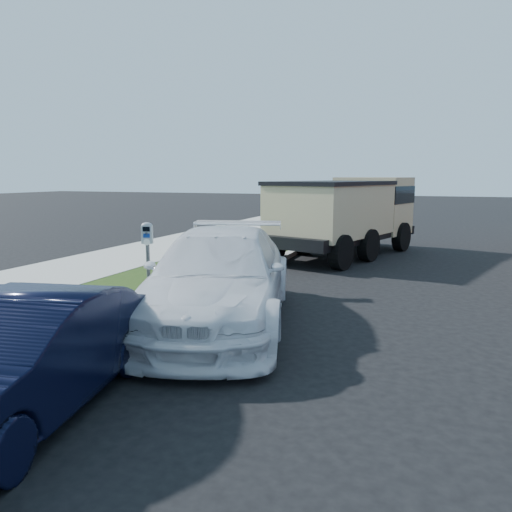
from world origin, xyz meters
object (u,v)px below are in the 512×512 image
(navy_sedan, at_px, (24,358))
(white_wagon, at_px, (221,277))
(dump_truck, at_px, (348,212))
(parking_meter, at_px, (148,245))

(navy_sedan, bearing_deg, white_wagon, 71.42)
(dump_truck, bearing_deg, white_wagon, -77.88)
(white_wagon, height_order, navy_sedan, white_wagon)
(parking_meter, relative_size, white_wagon, 0.28)
(parking_meter, distance_m, white_wagon, 1.74)
(navy_sedan, xyz_separation_m, dump_truck, (1.05, 12.37, 0.76))
(navy_sedan, bearing_deg, dump_truck, 73.56)
(navy_sedan, relative_size, dump_truck, 0.58)
(parking_meter, xyz_separation_m, white_wagon, (1.66, -0.27, -0.45))
(parking_meter, height_order, white_wagon, parking_meter)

